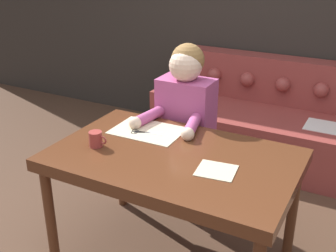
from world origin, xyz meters
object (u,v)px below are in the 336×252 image
at_px(couch, 275,125).
at_px(mug, 96,139).
at_px(person, 185,129).
at_px(scissors, 141,132).
at_px(dining_table, 173,166).

distance_m(couch, mug, 1.93).
distance_m(couch, person, 1.19).
bearing_deg(mug, scissors, 66.06).
height_order(couch, scissors, couch).
bearing_deg(scissors, person, 75.34).
height_order(person, mug, person).
bearing_deg(person, scissors, -104.66).
distance_m(person, scissors, 0.43).
bearing_deg(couch, person, -108.66).
distance_m(dining_table, scissors, 0.35).
xyz_separation_m(couch, mug, (-0.60, -1.77, 0.46)).
distance_m(scissors, mug, 0.31).
bearing_deg(person, mug, -108.61).
bearing_deg(dining_table, mug, -164.64).
xyz_separation_m(dining_table, couch, (0.17, 1.65, -0.34)).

